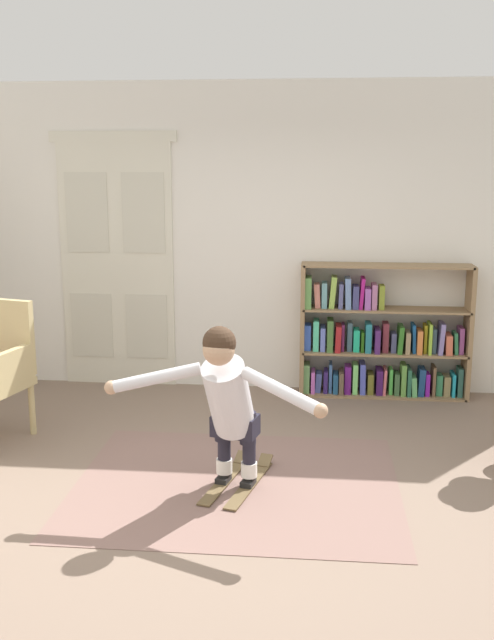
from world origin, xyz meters
TOP-DOWN VIEW (x-y plane):
  - ground_plane at (0.00, 0.00)m, footprint 7.20×7.20m
  - back_wall at (0.00, 2.60)m, footprint 6.00×0.10m
  - double_door at (-1.45, 2.54)m, footprint 1.22×0.05m
  - rug at (-0.05, 0.30)m, footprint 2.21×1.84m
  - bookshelf at (1.04, 2.39)m, footprint 1.57×0.30m
  - skis_pair at (-0.04, 0.33)m, footprint 0.45×0.85m
  - person_skier at (-0.09, 0.13)m, footprint 1.43×0.79m

SIDE VIEW (x-z plane):
  - ground_plane at x=0.00m, z-range 0.00..0.00m
  - rug at x=-0.05m, z-range 0.00..0.01m
  - skis_pair at x=-0.04m, z-range -0.01..0.06m
  - bookshelf at x=1.04m, z-range -0.09..1.15m
  - person_skier at x=-0.09m, z-range 0.14..1.25m
  - double_door at x=-1.45m, z-range 0.01..2.46m
  - back_wall at x=0.00m, z-range 0.00..2.90m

